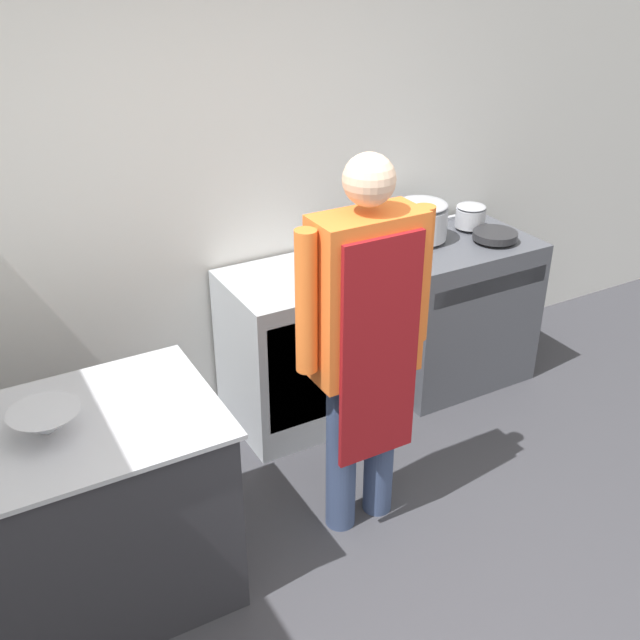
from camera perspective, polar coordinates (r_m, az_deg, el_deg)
wall_back at (r=3.98m, az=-8.68°, el=10.24°), size 8.00×0.05×2.70m
prep_counter at (r=3.23m, az=-19.47°, el=-14.54°), size 1.35×0.76×0.89m
stove at (r=4.65m, az=10.02°, el=0.81°), size 0.87×0.65×0.92m
fridge_unit at (r=4.15m, az=-2.29°, el=-2.43°), size 0.65×0.62×0.88m
person_cook at (r=3.16m, az=3.48°, el=-0.88°), size 0.64×0.24×1.78m
mixing_bowl at (r=2.91m, az=-20.15°, el=-7.37°), size 0.26×0.26×0.11m
stock_pot at (r=4.39m, az=7.68°, el=7.65°), size 0.31×0.31×0.23m
saute_pan at (r=4.48m, az=13.19°, el=6.31°), size 0.26×0.26×0.04m
sauce_pot at (r=4.62m, az=11.40°, el=7.83°), size 0.18×0.18×0.14m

